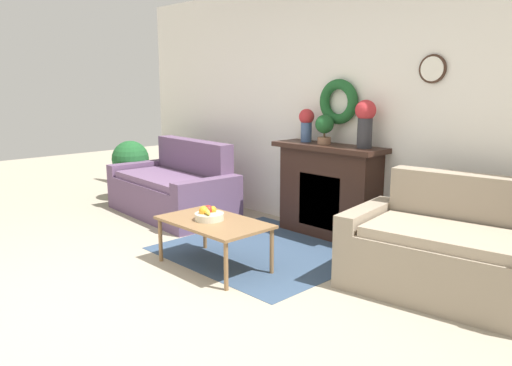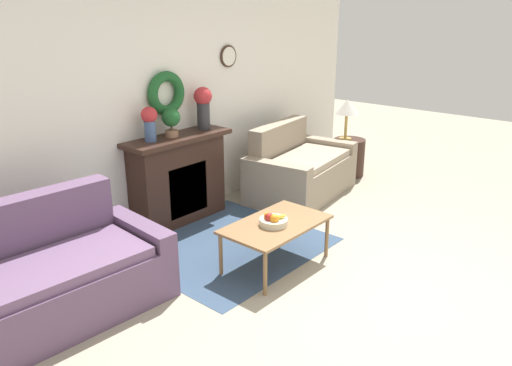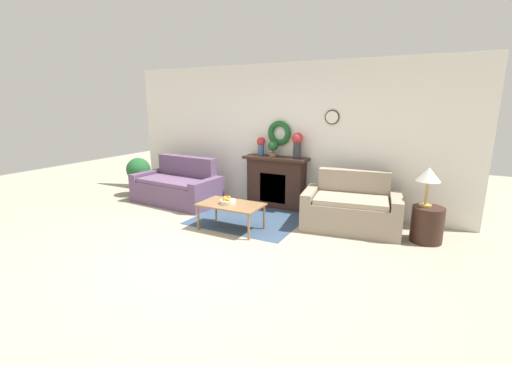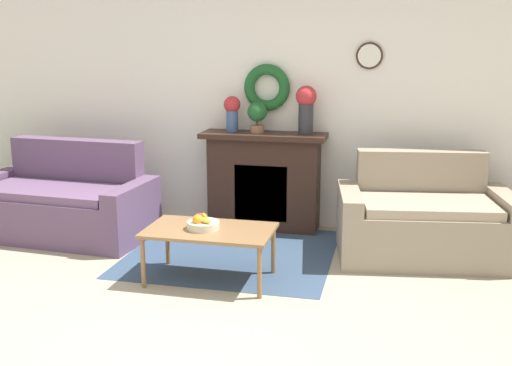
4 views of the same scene
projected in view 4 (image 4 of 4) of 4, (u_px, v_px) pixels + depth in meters
The scene contains 11 objects.
ground_plane at pixel (178, 345), 3.74m from camera, with size 16.00×16.00×0.00m, color #9E937F.
floor_rug at pixel (232, 252), 5.40m from camera, with size 1.80×1.69×0.01m.
wall_back at pixel (269, 93), 6.04m from camera, with size 6.80×0.17×2.70m.
fireplace at pixel (264, 180), 6.04m from camera, with size 1.24×0.41×0.98m.
couch_left at pixel (62, 204), 5.86m from camera, with size 1.80×0.98×0.91m.
loveseat_right at pixel (424, 222), 5.25m from camera, with size 1.60×1.08×0.90m.
coffee_table at pixel (210, 234), 4.69m from camera, with size 1.00×0.59×0.43m.
fruit_bowl at pixel (202, 223), 4.67m from camera, with size 0.26×0.26×0.12m.
vase_on_mantel_left at pixel (232, 111), 5.96m from camera, with size 0.17×0.17×0.35m.
vase_on_mantel_right at pixel (306, 106), 5.78m from camera, with size 0.20×0.20×0.47m.
potted_plant_on_mantel at pixel (257, 114), 5.89m from camera, with size 0.19×0.19×0.30m.
Camera 4 is at (1.24, -3.21, 1.83)m, focal length 42.00 mm.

